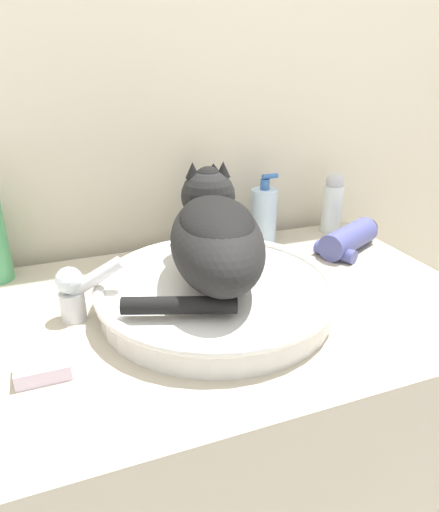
% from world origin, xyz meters
% --- Properties ---
extents(wall_back, '(8.00, 0.05, 2.40)m').
position_xyz_m(wall_back, '(0.00, 0.67, 1.20)').
color(wall_back, beige).
rests_on(wall_back, ground_plane).
extents(vanity_counter, '(1.09, 0.61, 0.88)m').
position_xyz_m(vanity_counter, '(0.00, 0.31, 0.44)').
color(vanity_counter, '#B2A893').
rests_on(vanity_counter, ground_plane).
extents(sink_basin, '(0.44, 0.44, 0.06)m').
position_xyz_m(sink_basin, '(0.05, 0.30, 0.91)').
color(sink_basin, silver).
rests_on(sink_basin, vanity_counter).
extents(cat, '(0.30, 0.35, 0.18)m').
position_xyz_m(cat, '(0.05, 0.31, 1.02)').
color(cat, black).
rests_on(cat, sink_basin).
extents(faucet, '(0.12, 0.05, 0.11)m').
position_xyz_m(faucet, '(-0.19, 0.35, 0.94)').
color(faucet, silver).
rests_on(faucet, vanity_counter).
extents(hairspray_can_black, '(0.06, 0.06, 0.20)m').
position_xyz_m(hairspray_can_black, '(0.14, 0.57, 0.98)').
color(hairspray_can_black, black).
rests_on(hairspray_can_black, vanity_counter).
extents(deodorant_stick, '(0.05, 0.05, 0.16)m').
position_xyz_m(deodorant_stick, '(0.47, 0.57, 0.96)').
color(deodorant_stick, silver).
rests_on(deodorant_stick, vanity_counter).
extents(soap_pump_bottle, '(0.06, 0.06, 0.17)m').
position_xyz_m(soap_pump_bottle, '(0.27, 0.57, 0.95)').
color(soap_pump_bottle, silver).
rests_on(soap_pump_bottle, vanity_counter).
extents(hair_dryer, '(0.19, 0.14, 0.06)m').
position_xyz_m(hair_dryer, '(0.43, 0.43, 0.91)').
color(hair_dryer, '#474C8C').
rests_on(hair_dryer, vanity_counter).
extents(soap_bar, '(0.08, 0.05, 0.02)m').
position_xyz_m(soap_bar, '(-0.25, 0.20, 0.89)').
color(soap_bar, silver).
rests_on(soap_bar, vanity_counter).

